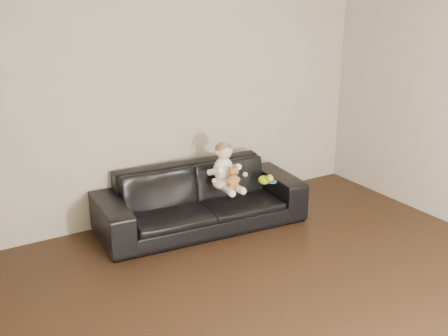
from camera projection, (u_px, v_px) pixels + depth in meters
wall_back at (153, 95)px, 5.62m from camera, size 5.00×0.00×5.00m
sofa at (201, 198)px, 5.67m from camera, size 2.14×0.99×0.61m
baby at (225, 169)px, 5.58m from camera, size 0.32×0.40×0.48m
teddy_bear at (233, 178)px, 5.48m from camera, size 0.13×0.13×0.22m
toy_green at (264, 180)px, 5.76m from camera, size 0.15×0.16×0.09m
toy_rattle at (272, 180)px, 5.82m from camera, size 0.07×0.07×0.06m
toy_blue_disc at (272, 182)px, 5.83m from camera, size 0.13×0.13×0.01m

